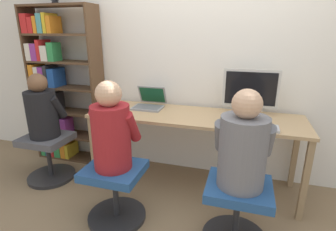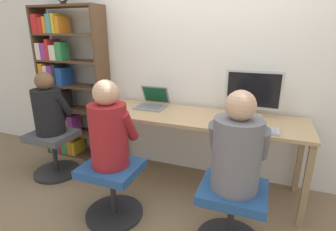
% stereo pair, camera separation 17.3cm
% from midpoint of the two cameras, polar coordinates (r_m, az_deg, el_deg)
% --- Properties ---
extents(ground_plane, '(14.00, 14.00, 0.00)m').
position_cam_midpoint_polar(ground_plane, '(2.65, 5.57, -18.30)').
color(ground_plane, '#846B4C').
extents(wall_back, '(10.00, 0.05, 2.60)m').
position_cam_midpoint_polar(wall_back, '(2.82, 10.24, 12.32)').
color(wall_back, white).
rests_on(wall_back, ground_plane).
extents(desk, '(2.07, 0.62, 0.78)m').
position_cam_midpoint_polar(desk, '(2.59, 7.89, -1.70)').
color(desk, tan).
rests_on(desk, ground_plane).
extents(desktop_monitor, '(0.52, 0.21, 0.44)m').
position_cam_midpoint_polar(desktop_monitor, '(2.61, 19.82, 4.51)').
color(desktop_monitor, beige).
rests_on(desktop_monitor, desk).
extents(laptop, '(0.31, 0.32, 0.22)m').
position_cam_midpoint_polar(laptop, '(2.82, -1.77, 2.73)').
color(laptop, gray).
rests_on(laptop, desk).
extents(keyboard, '(0.44, 0.16, 0.03)m').
position_cam_midpoint_polar(keyboard, '(2.31, 19.66, -2.72)').
color(keyboard, '#B2B2B7').
rests_on(keyboard, desk).
extents(computer_mouse_by_keyboard, '(0.06, 0.10, 0.03)m').
position_cam_midpoint_polar(computer_mouse_by_keyboard, '(2.35, 13.01, -1.72)').
color(computer_mouse_by_keyboard, black).
rests_on(computer_mouse_by_keyboard, desk).
extents(office_chair_left, '(0.50, 0.50, 0.50)m').
position_cam_midpoint_polar(office_chair_left, '(2.13, 16.01, -19.72)').
color(office_chair_left, '#262628').
rests_on(office_chair_left, ground_plane).
extents(office_chair_right, '(0.50, 0.50, 0.50)m').
position_cam_midpoint_polar(office_chair_right, '(2.36, -9.84, -15.14)').
color(office_chair_right, '#262628').
rests_on(office_chair_right, ground_plane).
extents(person_at_monitor, '(0.41, 0.35, 0.71)m').
position_cam_midpoint_polar(person_at_monitor, '(1.87, 17.39, -6.86)').
color(person_at_monitor, slate).
rests_on(person_at_monitor, office_chair_left).
extents(person_at_laptop, '(0.37, 0.34, 0.72)m').
position_cam_midpoint_polar(person_at_laptop, '(2.12, -10.52, -3.00)').
color(person_at_laptop, maroon).
rests_on(person_at_laptop, office_chair_right).
extents(bookshelf, '(0.88, 0.27, 1.84)m').
position_cam_midpoint_polar(bookshelf, '(3.47, -20.19, 5.81)').
color(bookshelf, '#513823').
rests_on(bookshelf, ground_plane).
extents(office_chair_side, '(0.50, 0.50, 0.50)m').
position_cam_midpoint_polar(office_chair_side, '(3.19, -22.10, -7.09)').
color(office_chair_side, '#262628').
rests_on(office_chair_side, ground_plane).
extents(person_near_shelf, '(0.37, 0.33, 0.66)m').
position_cam_midpoint_polar(person_near_shelf, '(3.03, -23.14, 1.62)').
color(person_near_shelf, black).
rests_on(person_near_shelf, office_chair_side).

